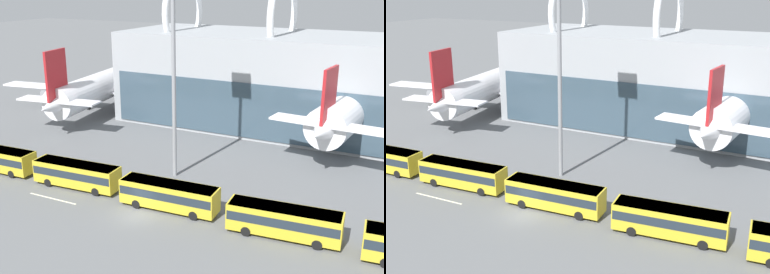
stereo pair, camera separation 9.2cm
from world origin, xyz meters
TOP-DOWN VIEW (x-y plane):
  - ground_plane at (0.00, 0.00)m, footprint 440.00×440.00m
  - airliner_at_gate_near at (-30.22, 35.08)m, footprint 43.83×42.95m
  - airliner_at_gate_far at (16.38, 37.96)m, footprint 37.88×41.88m
  - shuttle_bus_2 at (-10.59, 3.02)m, footprint 11.31×3.51m
  - shuttle_bus_3 at (2.39, 2.96)m, footprint 11.29×3.40m
  - shuttle_bus_4 at (15.37, 2.95)m, footprint 11.36×3.77m
  - floodlight_mast at (-1.83, 11.76)m, footprint 3.13×3.13m
  - lane_stripe_3 at (-11.01, -0.91)m, footprint 6.83×0.38m
  - lane_stripe_4 at (-23.60, 4.10)m, footprint 11.67×1.15m

SIDE VIEW (x-z plane):
  - ground_plane at x=0.00m, z-range 0.00..0.00m
  - lane_stripe_3 at x=-11.01m, z-range 0.00..0.01m
  - lane_stripe_4 at x=-23.60m, z-range 0.00..0.01m
  - shuttle_bus_2 at x=-10.59m, z-range 0.28..3.37m
  - shuttle_bus_3 at x=2.39m, z-range 0.28..3.37m
  - shuttle_bus_4 at x=15.37m, z-range 0.28..3.37m
  - airliner_at_gate_near at x=-30.22m, z-range -1.92..11.86m
  - airliner_at_gate_far at x=16.38m, z-range -1.08..12.77m
  - floodlight_mast at x=-1.83m, z-range 6.84..34.95m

